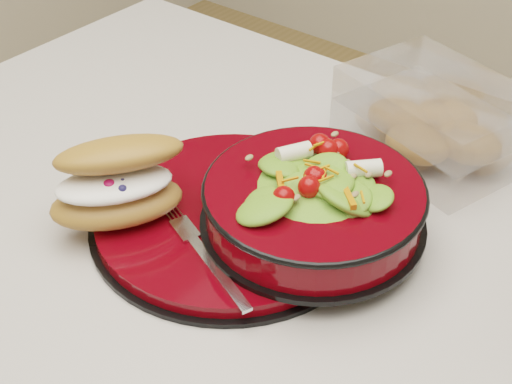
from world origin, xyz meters
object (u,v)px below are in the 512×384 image
Objects in this scene: salad_bowl at (314,196)px; pastry_box at (434,120)px; fork at (207,258)px; croissant at (119,183)px; dinner_plate at (231,216)px.

pastry_box is at bearing 84.91° from salad_bowl.
croissant is at bearing 112.43° from fork.
salad_bowl is 0.97× the size of pastry_box.
fork is (0.12, 0.00, -0.04)m from croissant.
croissant reaches higher than dinner_plate.
croissant is (-0.17, -0.11, 0.00)m from salad_bowl.
fork is 0.59× the size of pastry_box.
dinner_plate is at bearing -94.45° from pastry_box.
salad_bowl reaches higher than dinner_plate.
fork is at bearing -66.03° from dinner_plate.
salad_bowl is at bearing -19.93° from croissant.
pastry_box is at bearing 9.83° from fork.
dinner_plate is 1.25× the size of pastry_box.
dinner_plate is 0.29m from pastry_box.
dinner_plate is at bearing 45.49° from fork.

